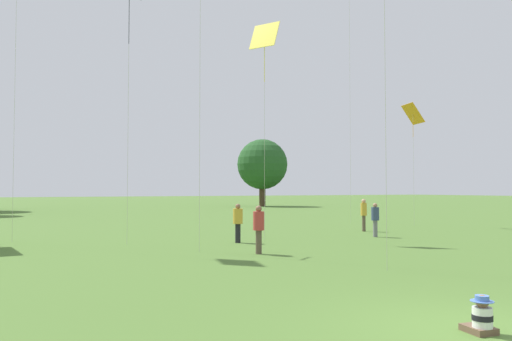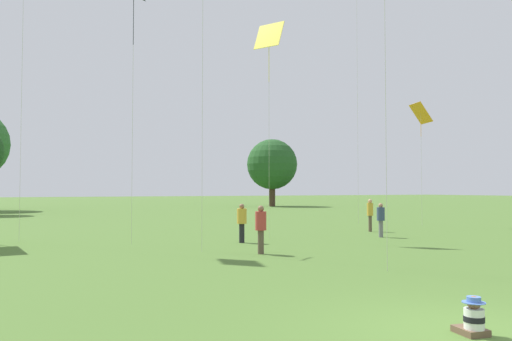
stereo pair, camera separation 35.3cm
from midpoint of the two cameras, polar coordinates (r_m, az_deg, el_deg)
ground_plane at (r=8.66m, az=23.48°, el=-16.71°), size 300.00×300.00×0.00m
seated_toddler at (r=8.57m, az=24.69°, el=-15.11°), size 0.44×0.52×0.59m
person_standing_1 at (r=17.10m, az=1.15°, el=-6.28°), size 0.44×0.44×1.65m
person_standing_2 at (r=20.65m, az=-1.14°, el=-5.66°), size 0.42×0.42×1.60m
person_standing_4 at (r=26.75m, az=13.28°, el=-4.64°), size 0.39×0.39×1.69m
person_standing_5 at (r=23.75m, az=14.49°, el=-5.18°), size 0.51×0.51×1.56m
kite_1 at (r=23.39m, az=1.94°, el=14.80°), size 1.13×1.42×9.80m
kite_3 at (r=31.97m, az=18.62°, el=6.09°), size 1.19×1.59×7.39m
kite_5 at (r=22.01m, az=-13.34°, el=18.19°), size 1.01×0.95×10.62m
distant_tree_3 at (r=65.10m, az=2.00°, el=0.69°), size 6.56×6.56×8.76m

